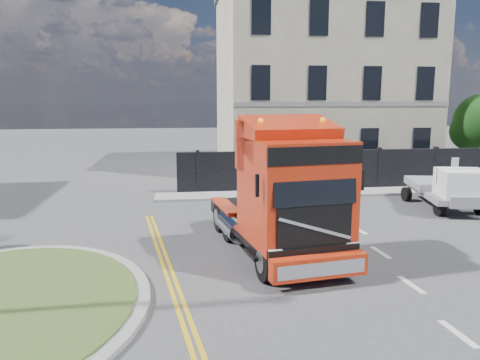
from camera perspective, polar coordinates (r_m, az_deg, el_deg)
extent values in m
plane|color=#424244|center=(14.02, 4.88, -8.81)|extent=(120.00, 120.00, 0.00)
cube|color=black|center=(23.95, 14.34, 1.22)|extent=(18.00, 0.25, 2.00)
cube|color=beige|center=(30.79, 9.42, 11.66)|extent=(12.00, 10.00, 11.00)
cylinder|color=#382619|center=(30.61, 27.16, 2.64)|extent=(0.24, 0.24, 2.40)
sphere|color=black|center=(30.54, 26.17, 5.35)|extent=(2.20, 2.20, 2.20)
cube|color=gray|center=(23.29, 15.06, -1.40)|extent=(20.00, 1.60, 0.12)
cube|color=black|center=(14.28, 3.88, -5.38)|extent=(3.29, 6.43, 0.44)
cube|color=red|center=(12.42, 6.66, -1.27)|extent=(2.79, 2.88, 2.73)
cube|color=red|center=(13.20, 5.02, 4.34)|extent=(2.54, 1.24, 1.37)
cube|color=black|center=(11.23, 9.18, -0.49)|extent=(2.13, 0.38, 1.02)
cube|color=red|center=(11.47, 9.58, -10.39)|extent=(2.46, 0.71, 0.54)
cylinder|color=black|center=(11.77, 3.21, -9.88)|extent=(0.46, 1.05, 1.01)
cylinder|color=gray|center=(11.77, 3.21, -9.88)|extent=(0.43, 0.60, 0.56)
cylinder|color=black|center=(12.60, 12.38, -8.76)|extent=(0.46, 1.05, 1.01)
cylinder|color=gray|center=(12.60, 12.38, -8.76)|extent=(0.43, 0.60, 0.56)
cylinder|color=black|center=(14.93, -1.25, -5.57)|extent=(0.46, 1.05, 1.01)
cylinder|color=gray|center=(14.93, -1.25, -5.57)|extent=(0.43, 0.60, 0.56)
cylinder|color=black|center=(15.59, 6.28, -4.96)|extent=(0.46, 1.05, 1.01)
cylinder|color=gray|center=(15.59, 6.28, -4.96)|extent=(0.43, 0.60, 0.56)
cylinder|color=black|center=(16.02, -2.34, -4.50)|extent=(0.46, 1.05, 1.01)
cylinder|color=gray|center=(16.02, -2.34, -4.50)|extent=(0.43, 0.60, 0.56)
cylinder|color=black|center=(16.64, 4.73, -3.98)|extent=(0.46, 1.05, 1.01)
cylinder|color=gray|center=(16.64, 4.73, -3.98)|extent=(0.43, 0.60, 0.56)
cube|color=gray|center=(21.18, 23.36, -1.43)|extent=(2.58, 4.56, 0.22)
cube|color=white|center=(19.96, 25.43, -0.53)|extent=(2.01, 1.94, 1.16)
cylinder|color=black|center=(19.68, 23.16, -3.16)|extent=(0.22, 0.63, 0.63)
cylinder|color=black|center=(20.60, 27.23, -2.91)|extent=(0.22, 0.63, 0.63)
cylinder|color=black|center=(21.97, 19.62, -1.63)|extent=(0.22, 0.63, 0.63)
cylinder|color=black|center=(22.80, 23.42, -1.48)|extent=(0.22, 0.63, 0.63)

